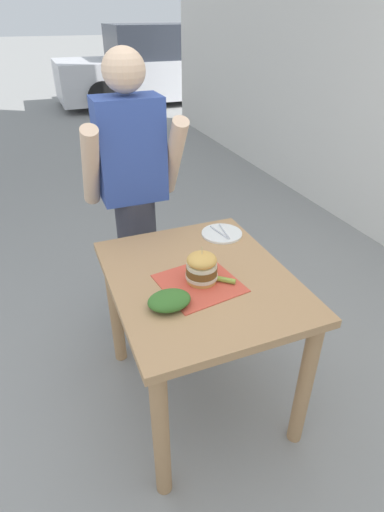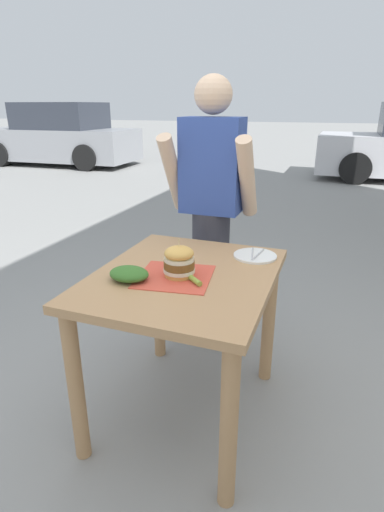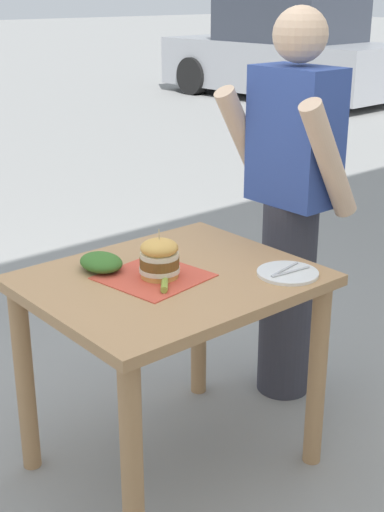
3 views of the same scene
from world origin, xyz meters
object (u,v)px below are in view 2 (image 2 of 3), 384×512
(patio_table, at_px, (185,302))
(diner_across_table, at_px, (211,214))
(sandwich, at_px, (179,261))
(pickle_spear, at_px, (195,280))
(parked_car_mid_block, at_px, (59,137))
(side_plate_with_forks, at_px, (255,256))
(side_salad, at_px, (129,274))

(patio_table, relative_size, diner_across_table, 0.58)
(patio_table, xyz_separation_m, diner_across_table, (-0.11, 0.74, 0.24))
(diner_across_table, bearing_deg, sandwich, -82.76)
(pickle_spear, height_order, parked_car_mid_block, parked_car_mid_block)
(diner_across_table, bearing_deg, side_plate_with_forks, -48.41)
(side_salad, xyz_separation_m, parked_car_mid_block, (-6.40, 7.84, -0.10))
(diner_across_table, bearing_deg, side_salad, -95.86)
(parked_car_mid_block, bearing_deg, pickle_spear, -49.30)
(sandwich, distance_m, pickle_spear, 0.12)
(side_plate_with_forks, distance_m, parked_car_mid_block, 10.06)
(side_salad, bearing_deg, side_plate_with_forks, 46.12)
(sandwich, distance_m, side_plate_with_forks, 0.46)
(side_plate_with_forks, height_order, diner_across_table, diner_across_table)
(diner_across_table, bearing_deg, patio_table, -81.65)
(side_plate_with_forks, bearing_deg, sandwich, -126.69)
(pickle_spear, xyz_separation_m, side_salad, (-0.28, -0.07, 0.01))
(side_plate_with_forks, xyz_separation_m, side_salad, (-0.46, -0.48, 0.02))
(sandwich, distance_m, side_salad, 0.23)
(side_salad, bearing_deg, patio_table, 38.12)
(sandwich, xyz_separation_m, side_salad, (-0.19, -0.12, -0.04))
(pickle_spear, relative_size, parked_car_mid_block, 0.02)
(patio_table, distance_m, diner_across_table, 0.79)
(sandwich, relative_size, side_salad, 0.98)
(sandwich, relative_size, side_plate_with_forks, 0.80)
(side_salad, height_order, parked_car_mid_block, parked_car_mid_block)
(sandwich, xyz_separation_m, parked_car_mid_block, (-6.59, 7.72, -0.15))
(patio_table, distance_m, parked_car_mid_block, 10.13)
(pickle_spear, bearing_deg, sandwich, 151.08)
(pickle_spear, height_order, side_salad, side_salad)
(side_salad, bearing_deg, diner_across_table, 84.14)
(parked_car_mid_block, bearing_deg, sandwich, -49.51)
(sandwich, relative_size, diner_across_table, 0.10)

